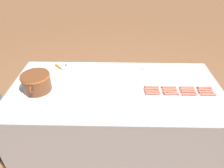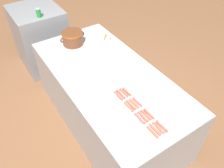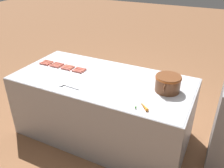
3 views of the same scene
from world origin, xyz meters
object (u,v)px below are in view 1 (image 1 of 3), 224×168
hot_dog_12 (205,88)px  hot_dog_11 (152,89)px  hot_dog_4 (207,92)px  serving_spoon (140,69)px  hot_dog_7 (152,91)px  hot_dog_8 (205,90)px  hot_dog_0 (209,95)px  hot_dog_3 (153,94)px  hot_dog_5 (189,92)px  bean_pot (37,81)px  hot_dog_15 (152,87)px  hot_dog_1 (190,94)px  hot_dog_10 (170,89)px  hot_dog_6 (171,92)px  hot_dog_2 (172,94)px  hot_dog_14 (169,87)px  hot_dog_13 (187,87)px  hot_dog_9 (188,89)px  carrot (61,67)px

hot_dog_12 → hot_dog_11: bearing=93.9°
hot_dog_4 → serving_spoon: hot_dog_4 is taller
hot_dog_7 → hot_dog_8: 0.54m
hot_dog_0 → hot_dog_3: same height
hot_dog_5 → serving_spoon: size_ratio=0.58×
bean_pot → hot_dog_5: bearing=-90.8°
hot_dog_4 → hot_dog_11: 0.54m
hot_dog_15 → bean_pot: (-0.05, 1.15, 0.09)m
hot_dog_1 → hot_dog_10: size_ratio=1.00×
hot_dog_7 → hot_dog_8: size_ratio=1.00×
hot_dog_4 → hot_dog_6: (-0.00, 0.36, 0.00)m
hot_dog_2 → hot_dog_8: (0.07, -0.35, 0.00)m
hot_dog_1 → hot_dog_15: same height
hot_dog_14 → hot_dog_13: bearing=-90.7°
hot_dog_9 → serving_spoon: bearing=47.4°
hot_dog_14 → hot_dog_10: bearing=179.0°
hot_dog_7 → hot_dog_3: bearing=-171.3°
hot_dog_4 → hot_dog_12: bearing=-4.3°
hot_dog_8 → hot_dog_2: bearing=101.6°
hot_dog_6 → hot_dog_9: size_ratio=1.00×
hot_dog_1 → hot_dog_15: (0.12, 0.36, 0.00)m
hot_dog_3 → hot_dog_0: bearing=-90.4°
hot_dog_12 → bean_pot: 1.69m
hot_dog_3 → hot_dog_4: same height
hot_dog_0 → hot_dog_13: bearing=57.6°
hot_dog_3 → carrot: 1.13m
hot_dog_8 → hot_dog_14: bearing=83.6°
hot_dog_4 → serving_spoon: 0.76m
hot_dog_10 → serving_spoon: 0.48m
hot_dog_2 → hot_dog_5: 0.18m
hot_dog_9 → hot_dog_15: (0.04, 0.35, 0.00)m
hot_dog_0 → hot_dog_10: size_ratio=1.00×
hot_dog_10 → hot_dog_11: 0.18m
hot_dog_1 → carrot: size_ratio=1.09×
hot_dog_9 → hot_dog_10: (-0.00, 0.18, 0.00)m
hot_dog_12 → hot_dog_14: (0.00, 0.36, 0.00)m
hot_dog_9 → carrot: carrot is taller
hot_dog_7 → hot_dog_4: bearing=-90.0°
hot_dog_2 → hot_dog_15: (0.11, 0.18, 0.00)m
hot_dog_9 → hot_dog_10: size_ratio=1.00×
hot_dog_12 → hot_dog_7: bearing=98.1°
bean_pot → hot_dog_13: bearing=-88.0°
carrot → hot_dog_0: bearing=-107.2°
hot_dog_7 → hot_dog_12: (0.08, -0.54, 0.00)m
hot_dog_14 → hot_dog_8: bearing=-96.4°
hot_dog_9 → hot_dog_12: same height
hot_dog_4 → carrot: (0.45, 1.56, 0.00)m
hot_dog_7 → hot_dog_1: bearing=-96.0°
hot_dog_0 → hot_dog_15: same height
hot_dog_6 → hot_dog_10: 0.04m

